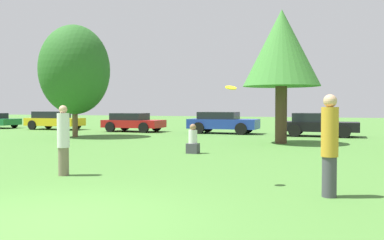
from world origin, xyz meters
TOP-DOWN VIEW (x-y plane):
  - ground_plane at (0.00, 0.00)m, footprint 120.00×120.00m
  - person_thrower at (-2.45, 3.31)m, footprint 0.29×0.29m
  - person_catcher at (3.69, 3.14)m, footprint 0.31×0.31m
  - frisbee at (1.69, 3.52)m, footprint 0.25×0.24m
  - bystander_sitting at (-1.21, 8.83)m, footprint 0.42×0.35m
  - tree_0 at (-10.05, 13.83)m, footprint 3.81×3.81m
  - tree_1 at (1.09, 13.95)m, footprint 3.46×3.46m
  - parked_car_yellow at (-16.03, 19.29)m, footprint 4.14×1.96m
  - parked_car_red at (-9.47, 19.15)m, footprint 3.94×2.16m
  - parked_car_blue at (-3.40, 19.54)m, footprint 4.28×2.03m
  - parked_car_black at (2.32, 19.11)m, footprint 4.15×2.02m

SIDE VIEW (x-z plane):
  - ground_plane at x=0.00m, z-range 0.00..0.00m
  - bystander_sitting at x=-1.21m, z-range -0.09..0.97m
  - parked_car_red at x=-9.47m, z-range 0.04..1.27m
  - parked_car_black at x=2.32m, z-range 0.04..1.34m
  - parked_car_yellow at x=-16.03m, z-range 0.04..1.35m
  - parked_car_blue at x=-3.40m, z-range 0.05..1.38m
  - person_thrower at x=-2.45m, z-range 0.02..1.72m
  - person_catcher at x=3.69m, z-range 0.03..1.94m
  - frisbee at x=1.69m, z-range 2.01..2.14m
  - tree_0 at x=-10.05m, z-range 0.61..6.71m
  - tree_1 at x=1.09m, z-range 1.24..7.28m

